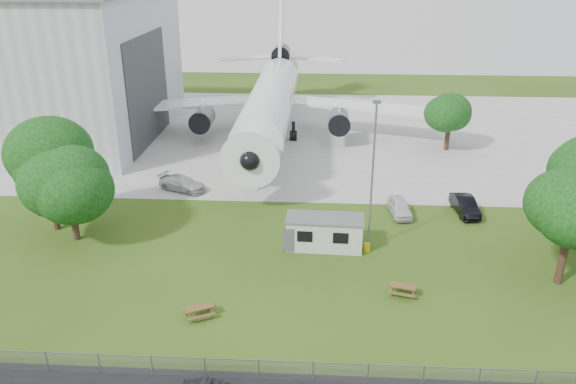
# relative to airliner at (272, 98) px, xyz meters

# --- Properties ---
(ground) EXTENTS (160.00, 160.00, 0.00)m
(ground) POSITION_rel_airliner_xyz_m (2.00, -35.86, -5.27)
(ground) COLOR #42611B
(concrete_apron) EXTENTS (120.00, 46.00, 0.03)m
(concrete_apron) POSITION_rel_airliner_xyz_m (2.00, 2.14, -5.25)
(concrete_apron) COLOR #B7B7B2
(concrete_apron) RESTS_ON ground
(airliner) EXTENTS (46.36, 47.73, 17.69)m
(airliner) POSITION_rel_airliner_xyz_m (0.00, 0.00, 0.00)
(airliner) COLOR white
(airliner) RESTS_ON ground
(site_cabin) EXTENTS (6.81, 2.98, 2.62)m
(site_cabin) POSITION_rel_airliner_xyz_m (6.69, -29.65, -3.96)
(site_cabin) COLOR beige
(site_cabin) RESTS_ON ground
(picnic_west) EXTENTS (2.28, 2.15, 0.76)m
(picnic_west) POSITION_rel_airliner_xyz_m (-1.49, -39.76, -5.27)
(picnic_west) COLOR brown
(picnic_west) RESTS_ON ground
(picnic_east) EXTENTS (2.13, 1.91, 0.76)m
(picnic_east) POSITION_rel_airliner_xyz_m (12.07, -36.41, -5.27)
(picnic_east) COLOR brown
(picnic_east) RESTS_ON ground
(fence) EXTENTS (58.00, 0.04, 1.30)m
(fence) POSITION_rel_airliner_xyz_m (2.00, -45.36, -5.27)
(fence) COLOR gray
(fence) RESTS_ON ground
(lamp_mast) EXTENTS (0.16, 0.16, 12.00)m
(lamp_mast) POSITION_rel_airliner_xyz_m (10.20, -29.66, 0.73)
(lamp_mast) COLOR slate
(lamp_mast) RESTS_ON ground
(tree_west_big) EXTENTS (7.64, 7.64, 9.91)m
(tree_west_big) POSITION_rel_airliner_xyz_m (-16.37, -27.66, 0.81)
(tree_west_big) COLOR #382619
(tree_west_big) RESTS_ON ground
(tree_west_small) EXTENTS (6.98, 6.98, 8.48)m
(tree_west_small) POSITION_rel_airliner_xyz_m (-13.90, -29.44, -0.29)
(tree_west_small) COLOR #382619
(tree_west_small) RESTS_ON ground
(tree_east_front) EXTENTS (6.14, 6.14, 8.85)m
(tree_east_front) POSITION_rel_airliner_xyz_m (23.48, -34.15, 0.50)
(tree_east_front) COLOR #382619
(tree_east_front) RESTS_ON ground
(tree_far_apron) EXTENTS (6.07, 6.07, 7.31)m
(tree_far_apron) POSITION_rel_airliner_xyz_m (21.61, -3.89, -1.01)
(tree_far_apron) COLOR #382619
(tree_far_apron) RESTS_ON ground
(car_ne_hatch) EXTENTS (2.11, 4.39, 1.45)m
(car_ne_hatch) POSITION_rel_airliner_xyz_m (13.54, -23.08, -4.55)
(car_ne_hatch) COLOR silver
(car_ne_hatch) RESTS_ON ground
(car_ne_sedan) EXTENTS (2.02, 4.81, 1.55)m
(car_ne_sedan) POSITION_rel_airliner_xyz_m (19.51, -22.48, -4.50)
(car_ne_sedan) COLOR black
(car_ne_sedan) RESTS_ON ground
(car_apron_van) EXTENTS (5.45, 4.03, 1.47)m
(car_apron_van) POSITION_rel_airliner_xyz_m (-7.54, -18.46, -4.54)
(car_apron_van) COLOR #B6B8BE
(car_apron_van) RESTS_ON ground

